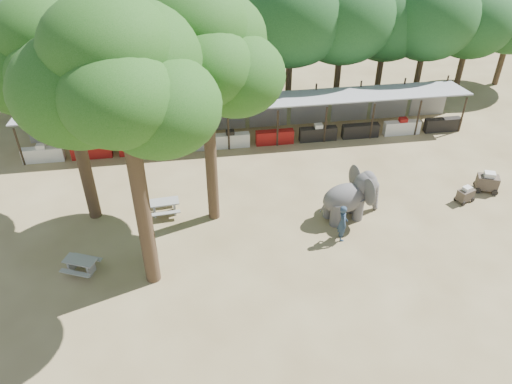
{
  "coord_description": "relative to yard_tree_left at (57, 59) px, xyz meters",
  "views": [
    {
      "loc": [
        -3.94,
        -14.19,
        15.71
      ],
      "look_at": [
        -1.0,
        5.0,
        2.0
      ],
      "focal_mm": 35.0,
      "sensor_mm": 36.0,
      "label": 1
    }
  ],
  "objects": [
    {
      "name": "cart_front",
      "position": [
        19.37,
        -1.9,
        -7.75
      ],
      "size": [
        1.1,
        0.92,
        0.92
      ],
      "rotation": [
        0.0,
        0.0,
        0.38
      ],
      "color": "#3A3027",
      "rests_on": "ground"
    },
    {
      "name": "cart_back",
      "position": [
        21.0,
        -1.16,
        -7.62
      ],
      "size": [
        1.42,
        1.18,
        1.18
      ],
      "rotation": [
        0.0,
        0.0,
        -0.38
      ],
      "color": "#3A3027",
      "rests_on": "ground"
    },
    {
      "name": "picnic_table_far",
      "position": [
        3.64,
        -0.56,
        -7.7
      ],
      "size": [
        1.62,
        1.48,
        0.76
      ],
      "rotation": [
        0.0,
        0.0,
        0.07
      ],
      "color": "gray",
      "rests_on": "ground"
    },
    {
      "name": "yard_tree_left",
      "position": [
        0.0,
        0.0,
        0.0
      ],
      "size": [
        7.1,
        6.9,
        11.02
      ],
      "color": "#332316",
      "rests_on": "ground"
    },
    {
      "name": "handler",
      "position": [
        12.02,
        -3.85,
        -7.24
      ],
      "size": [
        0.53,
        0.74,
        1.93
      ],
      "primitive_type": "imported",
      "rotation": [
        0.0,
        0.0,
        1.47
      ],
      "color": "#26384C",
      "rests_on": "ground"
    },
    {
      "name": "picnic_table_near",
      "position": [
        0.0,
        -4.3,
        -7.74
      ],
      "size": [
        1.81,
        1.74,
        0.71
      ],
      "rotation": [
        0.0,
        0.0,
        -0.41
      ],
      "color": "gray",
      "rests_on": "ground"
    },
    {
      "name": "elephant",
      "position": [
        12.95,
        -2.19,
        -6.95
      ],
      "size": [
        3.35,
        2.49,
        2.5
      ],
      "rotation": [
        0.0,
        0.0,
        0.21
      ],
      "color": "#484646",
      "rests_on": "ground"
    },
    {
      "name": "yard_tree_center",
      "position": [
        3.0,
        -5.0,
        1.01
      ],
      "size": [
        7.1,
        6.9,
        12.04
      ],
      "color": "#332316",
      "rests_on": "ground"
    },
    {
      "name": "yard_tree_back",
      "position": [
        6.0,
        -1.0,
        0.34
      ],
      "size": [
        7.1,
        6.9,
        11.36
      ],
      "color": "#332316",
      "rests_on": "ground"
    },
    {
      "name": "ground",
      "position": [
        9.13,
        -7.19,
        -8.2
      ],
      "size": [
        100.0,
        100.0,
        0.0
      ],
      "primitive_type": "plane",
      "color": "brown",
      "rests_on": "ground"
    },
    {
      "name": "vendor_stalls",
      "position": [
        9.13,
        6.65,
        -7.02
      ],
      "size": [
        28.0,
        2.99,
        2.8
      ],
      "color": "gray",
      "rests_on": "ground"
    },
    {
      "name": "backdrop_trees",
      "position": [
        9.13,
        11.81,
        -2.69
      ],
      "size": [
        46.46,
        5.95,
        8.33
      ],
      "color": "#332316",
      "rests_on": "ground"
    }
  ]
}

